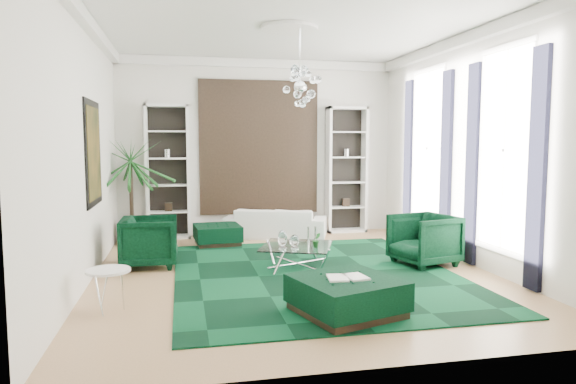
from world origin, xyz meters
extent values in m
cube|color=tan|center=(0.00, 0.00, -0.01)|extent=(6.00, 7.00, 0.02)
cube|color=white|center=(0.00, 0.00, 3.81)|extent=(6.00, 7.00, 0.02)
cube|color=silver|center=(0.00, 3.51, 1.90)|extent=(6.00, 0.02, 3.80)
cube|color=silver|center=(0.00, -3.51, 1.90)|extent=(6.00, 0.02, 3.80)
cube|color=silver|center=(-3.01, 0.00, 1.90)|extent=(0.02, 7.00, 3.80)
cube|color=silver|center=(3.01, 0.00, 1.90)|extent=(0.02, 7.00, 3.80)
cylinder|color=white|center=(0.00, 0.30, 3.77)|extent=(0.90, 0.90, 0.05)
cube|color=black|center=(0.00, 3.46, 1.90)|extent=(2.50, 0.06, 2.80)
cube|color=black|center=(-2.97, 0.60, 1.85)|extent=(0.04, 1.30, 1.60)
cube|color=white|center=(2.99, -0.90, 1.90)|extent=(0.03, 1.10, 2.90)
cube|color=black|center=(2.96, -1.68, 1.65)|extent=(0.07, 0.30, 3.25)
cube|color=black|center=(2.96, -0.12, 1.65)|extent=(0.07, 0.30, 3.25)
cube|color=white|center=(2.99, 1.50, 1.90)|extent=(0.03, 1.10, 2.90)
cube|color=black|center=(2.96, 0.72, 1.65)|extent=(0.07, 0.30, 3.25)
cube|color=black|center=(2.96, 2.28, 1.65)|extent=(0.07, 0.30, 3.25)
cube|color=black|center=(0.30, -0.22, 0.01)|extent=(4.20, 5.00, 0.02)
imported|color=white|center=(0.27, 2.95, 0.31)|extent=(2.28, 1.49, 0.62)
imported|color=black|center=(-2.20, 0.84, 0.41)|extent=(0.91, 0.88, 0.82)
imported|color=black|center=(2.22, 0.03, 0.42)|extent=(1.11, 1.09, 0.84)
cube|color=black|center=(-1.00, 2.41, 0.19)|extent=(0.94, 0.94, 0.39)
cube|color=black|center=(0.19, -2.07, 0.22)|extent=(1.37, 1.37, 0.44)
cube|color=white|center=(0.19, -2.07, 0.45)|extent=(0.47, 0.31, 0.03)
cylinder|color=white|center=(-2.55, -1.38, 0.25)|extent=(0.58, 0.58, 0.50)
imported|color=#19591E|center=(0.39, 0.03, 0.49)|extent=(0.14, 0.12, 0.24)
camera|label=1|loc=(-1.67, -7.66, 2.02)|focal=32.00mm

